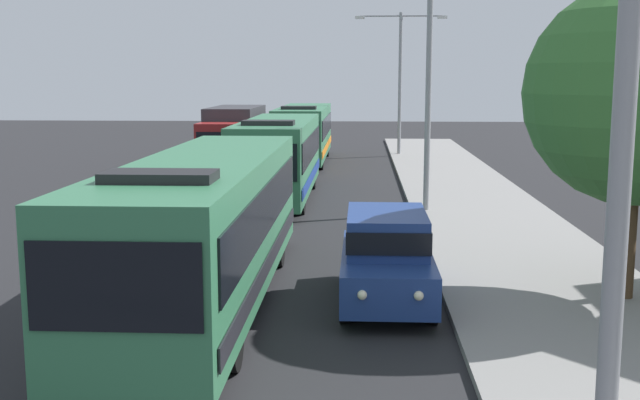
% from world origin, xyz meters
% --- Properties ---
extents(bus_lead, '(2.58, 11.93, 3.21)m').
position_xyz_m(bus_lead, '(-1.30, 12.97, 1.69)').
color(bus_lead, '#33724C').
rests_on(bus_lead, ground_plane).
extents(bus_second_in_line, '(2.58, 10.52, 3.21)m').
position_xyz_m(bus_second_in_line, '(-1.30, 26.90, 1.69)').
color(bus_second_in_line, '#33724C').
rests_on(bus_second_in_line, ground_plane).
extents(bus_middle, '(2.58, 11.37, 3.21)m').
position_xyz_m(bus_middle, '(-1.30, 40.08, 1.69)').
color(bus_middle, '#33724C').
rests_on(bus_middle, ground_plane).
extents(white_suv, '(1.86, 4.55, 1.90)m').
position_xyz_m(white_suv, '(2.40, 13.31, 1.03)').
color(white_suv, navy).
rests_on(white_suv, ground_plane).
extents(box_truck_oncoming, '(2.35, 7.90, 3.15)m').
position_xyz_m(box_truck_oncoming, '(-4.60, 36.47, 1.71)').
color(box_truck_oncoming, maroon).
rests_on(box_truck_oncoming, ground_plane).
extents(streetlamp_near, '(6.45, 0.28, 7.99)m').
position_xyz_m(streetlamp_near, '(4.10, 4.32, 5.10)').
color(streetlamp_near, gray).
rests_on(streetlamp_near, sidewalk).
extents(streetlamp_mid, '(5.12, 0.28, 7.79)m').
position_xyz_m(streetlamp_mid, '(4.10, 24.03, 4.90)').
color(streetlamp_mid, gray).
rests_on(streetlamp_mid, sidewalk).
extents(streetlamp_far, '(5.32, 0.28, 8.21)m').
position_xyz_m(streetlamp_far, '(4.10, 43.74, 5.14)').
color(streetlamp_far, gray).
rests_on(streetlamp_far, sidewalk).
extents(roadside_tree, '(4.50, 4.50, 6.45)m').
position_xyz_m(roadside_tree, '(7.35, 13.42, 4.34)').
color(roadside_tree, '#4C3823').
rests_on(roadside_tree, sidewalk).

